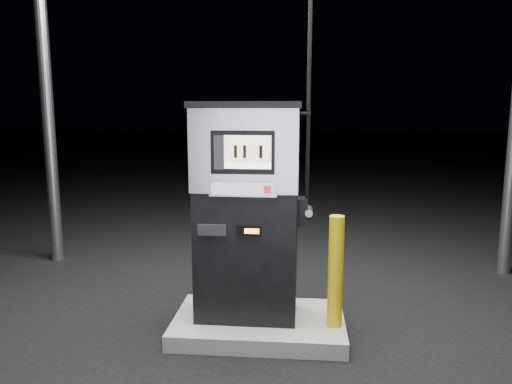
{
  "coord_description": "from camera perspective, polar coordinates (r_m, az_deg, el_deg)",
  "views": [
    {
      "loc": [
        0.37,
        -4.44,
        2.12
      ],
      "look_at": [
        -0.03,
        0.0,
        1.35
      ],
      "focal_mm": 35.0,
      "sensor_mm": 36.0,
      "label": 1
    }
  ],
  "objects": [
    {
      "name": "ground",
      "position": [
        4.93,
        0.36,
        -15.66
      ],
      "size": [
        80.0,
        80.0,
        0.0
      ],
      "primitive_type": "plane",
      "color": "black",
      "rests_on": "ground"
    },
    {
      "name": "pump_island",
      "position": [
        4.9,
        0.36,
        -14.87
      ],
      "size": [
        1.6,
        1.0,
        0.15
      ],
      "primitive_type": "cube",
      "color": "gray",
      "rests_on": "ground"
    },
    {
      "name": "fuel_dispenser",
      "position": [
        4.6,
        -1.02,
        -1.98
      ],
      "size": [
        1.1,
        0.61,
        4.17
      ],
      "rotation": [
        0.0,
        0.0,
        -0.01
      ],
      "color": "black",
      "rests_on": "pump_island"
    },
    {
      "name": "bollard_left",
      "position": [
        4.76,
        -6.31,
        -8.27
      ],
      "size": [
        0.17,
        0.17,
        1.0
      ],
      "primitive_type": "cylinder",
      "rotation": [
        0.0,
        0.0,
        0.34
      ],
      "color": "#E1B70C",
      "rests_on": "pump_island"
    },
    {
      "name": "bollard_right",
      "position": [
        4.57,
        9.08,
        -8.98
      ],
      "size": [
        0.14,
        0.14,
        1.02
      ],
      "primitive_type": "cylinder",
      "rotation": [
        0.0,
        0.0,
        0.04
      ],
      "color": "#E1B70C",
      "rests_on": "pump_island"
    }
  ]
}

